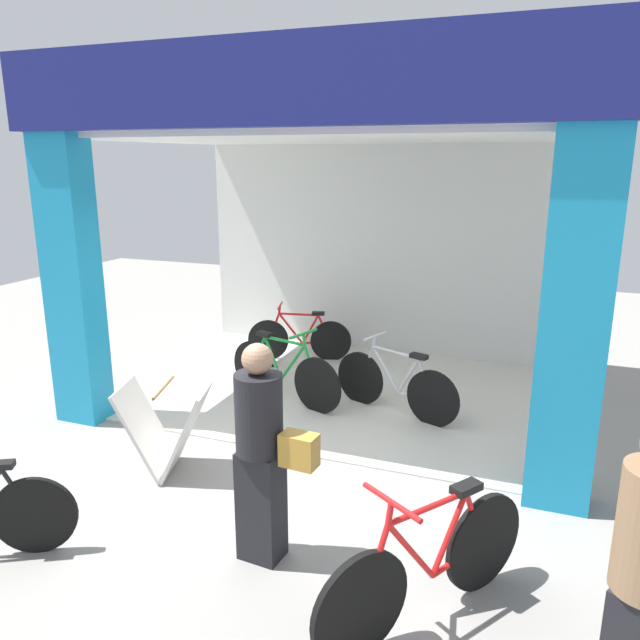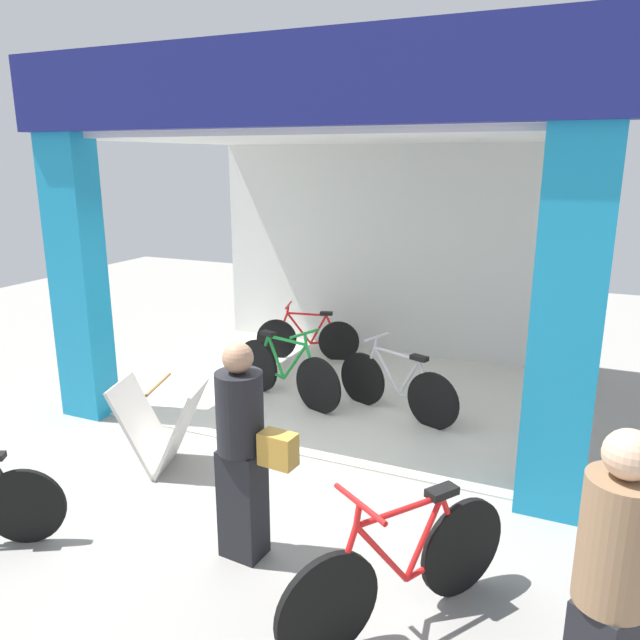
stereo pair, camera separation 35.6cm
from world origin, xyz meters
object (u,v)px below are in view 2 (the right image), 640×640
object	(u,v)px
bicycle_inside_2	(308,338)
bicycle_parked_1	(401,569)
pedestrian_3	(243,449)
bicycle_inside_1	(396,386)
sandwich_board_sign	(162,426)
pedestrian_1	(610,589)
bicycle_inside_0	(286,372)

from	to	relation	value
bicycle_inside_2	bicycle_parked_1	distance (m)	5.26
pedestrian_3	bicycle_inside_1	bearing A→B (deg)	84.81
bicycle_parked_1	sandwich_board_sign	world-z (taller)	bicycle_parked_1
pedestrian_1	bicycle_inside_2	bearing A→B (deg)	128.39
bicycle_parked_1	pedestrian_3	distance (m)	1.33
bicycle_inside_2	sandwich_board_sign	size ratio (longest dim) A/B	1.55
sandwich_board_sign	pedestrian_3	xyz separation A→B (m)	(1.39, -0.83, 0.42)
bicycle_inside_0	sandwich_board_sign	size ratio (longest dim) A/B	1.73
bicycle_inside_0	bicycle_inside_2	bearing A→B (deg)	105.71
pedestrian_3	sandwich_board_sign	bearing A→B (deg)	149.29
bicycle_inside_2	sandwich_board_sign	world-z (taller)	sandwich_board_sign
bicycle_parked_1	sandwich_board_sign	bearing A→B (deg)	158.55
bicycle_inside_0	bicycle_inside_1	xyz separation A→B (m)	(1.33, 0.11, -0.02)
bicycle_inside_1	bicycle_inside_2	world-z (taller)	bicycle_inside_1
bicycle_inside_0	bicycle_parked_1	size ratio (longest dim) A/B	1.09
pedestrian_1	bicycle_inside_0	bearing A→B (deg)	135.73
bicycle_inside_0	sandwich_board_sign	world-z (taller)	bicycle_inside_0
bicycle_inside_0	pedestrian_3	size ratio (longest dim) A/B	0.98
bicycle_parked_1	bicycle_inside_0	bearing A→B (deg)	127.88
bicycle_inside_1	sandwich_board_sign	xyz separation A→B (m)	(-1.65, -2.04, 0.07)
bicycle_inside_1	bicycle_inside_2	xyz separation A→B (m)	(-1.76, 1.41, -0.03)
bicycle_inside_0	bicycle_inside_1	bearing A→B (deg)	4.75
sandwich_board_sign	bicycle_parked_1	bearing A→B (deg)	-21.45
bicycle_inside_2	bicycle_inside_1	bearing A→B (deg)	-38.76
bicycle_inside_2	pedestrian_1	bearing A→B (deg)	-51.61
bicycle_inside_2	sandwich_board_sign	xyz separation A→B (m)	(0.11, -3.46, 0.10)
pedestrian_1	pedestrian_3	size ratio (longest dim) A/B	1.03
bicycle_inside_2	pedestrian_1	distance (m)	6.23
sandwich_board_sign	bicycle_inside_2	bearing A→B (deg)	91.81
bicycle_parked_1	pedestrian_1	bearing A→B (deg)	-18.52
bicycle_inside_2	pedestrian_1	size ratio (longest dim) A/B	0.85
bicycle_inside_1	pedestrian_3	distance (m)	2.93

